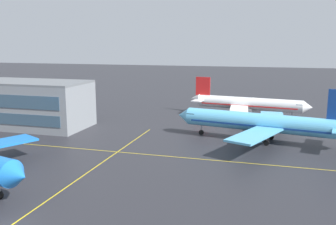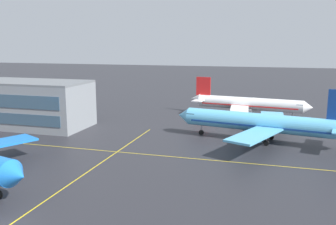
{
  "view_description": "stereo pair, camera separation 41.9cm",
  "coord_description": "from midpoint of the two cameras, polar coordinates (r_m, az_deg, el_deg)",
  "views": [
    {
      "loc": [
        27.9,
        -32.38,
        20.49
      ],
      "look_at": [
        5.23,
        47.07,
        4.88
      ],
      "focal_mm": 39.27,
      "sensor_mm": 36.0,
      "label": 1
    },
    {
      "loc": [
        28.3,
        -32.26,
        20.49
      ],
      "look_at": [
        5.23,
        47.07,
        4.88
      ],
      "focal_mm": 39.27,
      "sensor_mm": 36.0,
      "label": 2
    }
  ],
  "objects": [
    {
      "name": "airliner_third_row",
      "position": [
        106.33,
        12.03,
        1.36
      ],
      "size": [
        34.51,
        29.5,
        10.73
      ],
      "color": "white",
      "rests_on": "ground"
    },
    {
      "name": "airliner_second_row",
      "position": [
        79.4,
        14.33,
        -1.57
      ],
      "size": [
        38.2,
        32.54,
        11.91
      ],
      "color": "#5BB7E5",
      "rests_on": "ground"
    },
    {
      "name": "taxiway_markings",
      "position": [
        57.95,
        -14.53,
        -10.36
      ],
      "size": [
        133.0,
        70.57,
        0.01
      ],
      "color": "yellow",
      "rests_on": "ground"
    }
  ]
}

